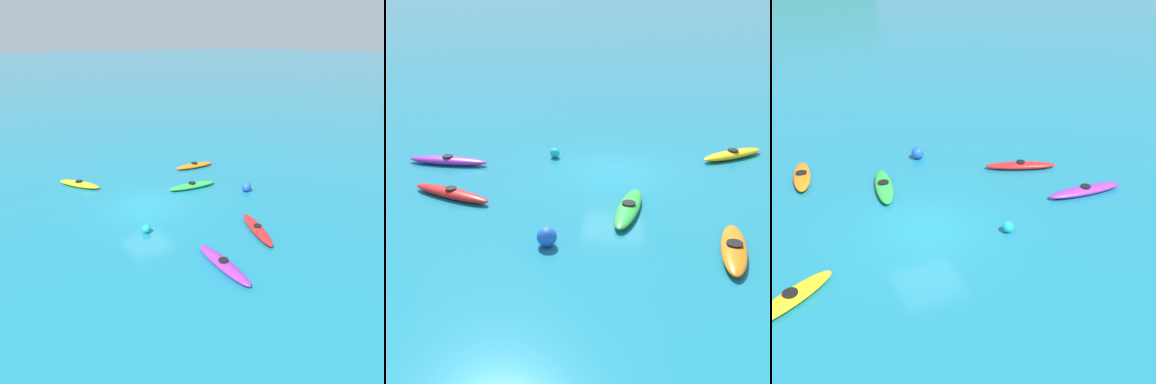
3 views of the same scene
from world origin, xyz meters
TOP-DOWN VIEW (x-y plane):
  - ground_plane at (0.00, 0.00)m, footprint 600.00×600.00m
  - kayak_purple at (6.82, -0.33)m, footprint 3.35×0.91m
  - kayak_green at (-0.48, 3.58)m, footprint 1.31×3.15m
  - kayak_red at (5.70, 2.85)m, footprint 3.14×1.79m
  - kayak_yellow at (-4.95, -1.94)m, footprint 2.93×2.12m
  - kayak_orange at (-3.39, 5.99)m, footprint 1.15×2.93m
  - buoy_cyan at (2.54, -1.43)m, footprint 0.42×0.42m
  - buoy_blue at (1.91, 5.92)m, footprint 0.59×0.59m

SIDE VIEW (x-z plane):
  - ground_plane at x=0.00m, z-range 0.00..0.00m
  - kayak_red at x=5.70m, z-range -0.02..0.35m
  - kayak_purple at x=6.82m, z-range -0.02..0.35m
  - kayak_green at x=-0.48m, z-range -0.02..0.35m
  - kayak_yellow at x=-4.95m, z-range -0.02..0.35m
  - kayak_orange at x=-3.39m, z-range -0.02..0.35m
  - buoy_cyan at x=2.54m, z-range 0.00..0.42m
  - buoy_blue at x=1.91m, z-range 0.00..0.59m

